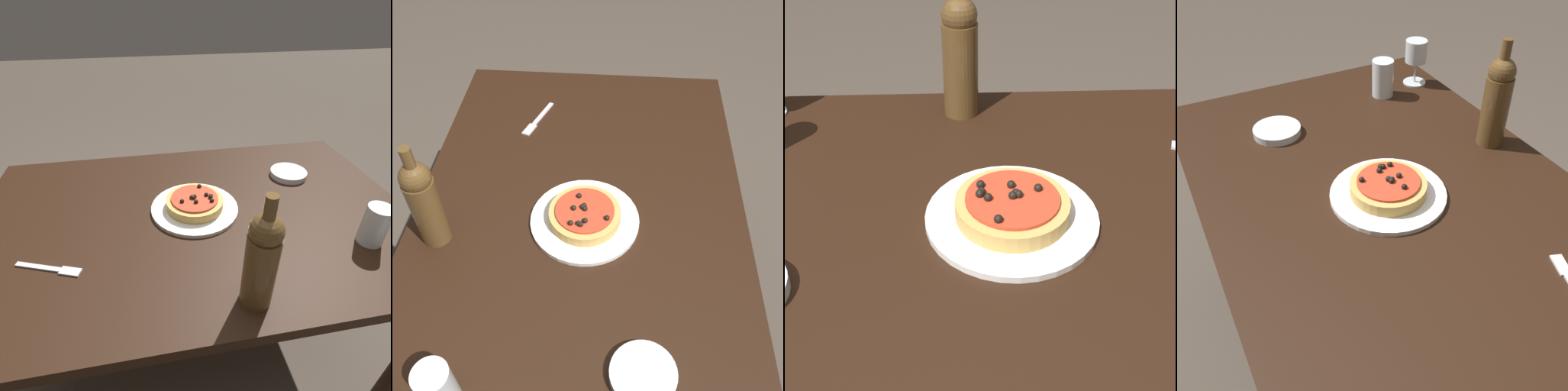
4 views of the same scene
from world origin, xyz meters
TOP-DOWN VIEW (x-y plane):
  - ground_plane at (0.00, 0.00)m, footprint 14.00×14.00m
  - dining_table at (0.00, 0.00)m, footprint 1.40×0.89m
  - dinner_plate at (-0.00, -0.02)m, footprint 0.28×0.28m
  - pizza at (-0.00, -0.02)m, footprint 0.19×0.19m
  - wine_glass at (-0.50, 0.36)m, footprint 0.08×0.08m
  - wine_bottle at (-0.08, 0.35)m, footprint 0.07×0.07m
  - water_cup at (-0.47, 0.22)m, footprint 0.07×0.07m
  - side_bowl at (-0.40, -0.17)m, footprint 0.14×0.14m

SIDE VIEW (x-z plane):
  - ground_plane at x=0.00m, z-range 0.00..0.00m
  - dining_table at x=0.00m, z-range 0.28..1.02m
  - dinner_plate at x=0.00m, z-range 0.74..0.75m
  - side_bowl at x=-0.40m, z-range 0.74..0.76m
  - pizza at x=0.00m, z-range 0.74..0.79m
  - water_cup at x=-0.47m, z-range 0.74..0.86m
  - wine_glass at x=-0.50m, z-range 0.77..0.92m
  - wine_bottle at x=-0.08m, z-range 0.72..1.02m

